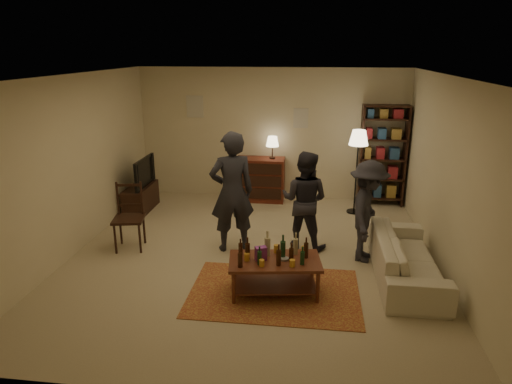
% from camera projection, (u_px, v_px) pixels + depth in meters
% --- Properties ---
extents(floor, '(6.00, 6.00, 0.00)m').
position_uv_depth(floor, '(252.00, 256.00, 7.02)').
color(floor, '#C6B793').
rests_on(floor, ground).
extents(room_shell, '(6.00, 6.00, 6.00)m').
position_uv_depth(room_shell, '(240.00, 112.00, 9.37)').
color(room_shell, beige).
rests_on(room_shell, ground).
extents(rug, '(2.20, 1.50, 0.01)m').
position_uv_depth(rug, '(274.00, 292.00, 5.97)').
color(rug, maroon).
rests_on(rug, ground).
extents(coffee_table, '(1.25, 0.79, 0.82)m').
position_uv_depth(coffee_table, '(274.00, 264.00, 5.85)').
color(coffee_table, brown).
rests_on(coffee_table, ground).
extents(dining_chair, '(0.54, 0.54, 1.08)m').
position_uv_depth(dining_chair, '(129.00, 213.00, 7.20)').
color(dining_chair, black).
rests_on(dining_chair, ground).
extents(tv_stand, '(0.40, 1.00, 1.06)m').
position_uv_depth(tv_stand, '(141.00, 192.00, 8.90)').
color(tv_stand, black).
rests_on(tv_stand, ground).
extents(dresser, '(1.00, 0.50, 1.36)m').
position_uv_depth(dresser, '(260.00, 178.00, 9.47)').
color(dresser, maroon).
rests_on(dresser, ground).
extents(bookshelf, '(0.90, 0.34, 2.02)m').
position_uv_depth(bookshelf, '(382.00, 155.00, 9.07)').
color(bookshelf, black).
rests_on(bookshelf, ground).
extents(floor_lamp, '(0.36, 0.36, 1.62)m').
position_uv_depth(floor_lamp, '(358.00, 143.00, 8.48)').
color(floor_lamp, black).
rests_on(floor_lamp, ground).
extents(sofa, '(0.81, 2.08, 0.61)m').
position_uv_depth(sofa, '(406.00, 257.00, 6.29)').
color(sofa, beige).
rests_on(sofa, ground).
extents(person_left, '(0.81, 0.68, 1.90)m').
position_uv_depth(person_left, '(232.00, 192.00, 7.01)').
color(person_left, '#222229').
rests_on(person_left, ground).
extents(person_right, '(0.90, 0.79, 1.57)m').
position_uv_depth(person_right, '(304.00, 200.00, 7.14)').
color(person_right, '#25242B').
rests_on(person_right, ground).
extents(person_by_sofa, '(0.78, 1.09, 1.53)m').
position_uv_depth(person_by_sofa, '(368.00, 212.00, 6.70)').
color(person_by_sofa, '#282830').
rests_on(person_by_sofa, ground).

